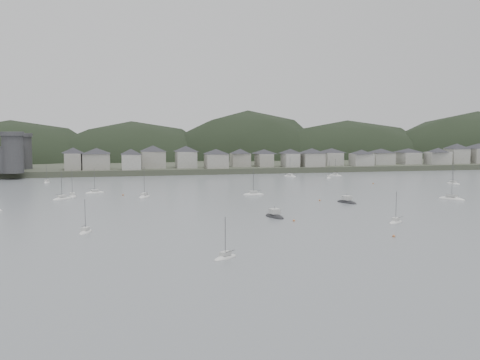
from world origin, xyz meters
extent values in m
plane|color=slate|center=(0.00, 0.00, 0.00)|extent=(900.00, 900.00, 0.00)
cube|color=#383D2D|center=(0.00, 295.00, 1.50)|extent=(900.00, 250.00, 3.00)
ellipsoid|color=black|center=(-110.87, 271.94, -10.14)|extent=(138.98, 92.48, 81.13)
ellipsoid|color=black|center=(-32.30, 272.87, -9.97)|extent=(132.08, 90.41, 79.74)
ellipsoid|color=black|center=(50.65, 272.93, -12.68)|extent=(133.88, 88.37, 101.41)
ellipsoid|color=black|center=(125.95, 267.91, -10.32)|extent=(165.81, 81.78, 82.55)
ellipsoid|color=black|center=(234.44, 265.57, -12.82)|extent=(177.60, 96.61, 102.57)
cylinder|color=#38383B|center=(-92.00, 166.00, 12.00)|extent=(10.00, 10.00, 18.00)
cylinder|color=#38383B|center=(-92.00, 194.00, 11.50)|extent=(10.00, 10.00, 17.00)
cube|color=#38383B|center=(-92.00, 180.00, 9.00)|extent=(3.50, 30.00, 12.00)
cube|color=gray|center=(-65.00, 181.96, 7.29)|extent=(8.34, 12.91, 8.59)
pyramid|color=#2C2C32|center=(-65.00, 181.96, 13.09)|extent=(15.78, 15.78, 3.01)
cube|color=gray|center=(-53.32, 181.32, 7.18)|extent=(13.68, 13.35, 8.36)
pyramid|color=#2C2C32|center=(-53.32, 181.32, 12.82)|extent=(20.07, 20.07, 2.93)
cube|color=#9A9790|center=(-35.57, 176.02, 7.04)|extent=(9.78, 10.20, 8.08)
pyramid|color=#2C2C32|center=(-35.57, 176.02, 12.49)|extent=(14.83, 14.83, 2.83)
cube|color=gray|center=(-23.51, 185.65, 7.55)|extent=(12.59, 13.33, 9.09)
pyramid|color=#2C2C32|center=(-23.51, 185.65, 13.68)|extent=(19.24, 19.24, 3.18)
cube|color=#9A9790|center=(-5.75, 184.10, 7.43)|extent=(10.74, 12.17, 8.87)
pyramid|color=#2C2C32|center=(-5.75, 184.10, 13.42)|extent=(17.01, 17.01, 3.10)
cube|color=gray|center=(9.92, 177.53, 6.85)|extent=(11.63, 12.09, 7.69)
pyramid|color=#2C2C32|center=(9.92, 177.53, 12.04)|extent=(17.61, 17.61, 2.69)
cube|color=gray|center=(25.25, 186.19, 6.72)|extent=(10.37, 9.35, 7.44)
pyramid|color=#2C2C32|center=(25.25, 186.19, 11.74)|extent=(14.65, 14.65, 2.60)
cube|color=gray|center=(38.63, 183.79, 6.61)|extent=(8.24, 12.20, 7.22)
pyramid|color=#2C2C32|center=(38.63, 183.79, 11.48)|extent=(15.17, 15.17, 2.53)
cube|color=#9A9790|center=(52.50, 178.55, 6.73)|extent=(8.06, 10.91, 7.46)
pyramid|color=#2C2C32|center=(52.50, 178.55, 11.77)|extent=(14.08, 14.08, 2.61)
cube|color=gray|center=(64.81, 177.06, 6.83)|extent=(11.73, 11.78, 7.66)
pyramid|color=#2C2C32|center=(64.81, 177.06, 12.00)|extent=(17.46, 17.46, 2.68)
cube|color=#9A9790|center=(80.64, 186.91, 6.67)|extent=(10.19, 13.02, 7.33)
pyramid|color=#2C2C32|center=(80.64, 186.91, 11.62)|extent=(17.23, 17.23, 2.57)
cube|color=#9A9790|center=(95.55, 178.06, 6.44)|extent=(11.70, 9.81, 6.88)
pyramid|color=#2C2C32|center=(95.55, 178.06, 11.08)|extent=(15.97, 15.97, 2.41)
cube|color=#9A9790|center=(112.40, 186.91, 6.50)|extent=(12.83, 12.48, 7.00)
pyramid|color=#2C2C32|center=(112.40, 186.91, 11.22)|extent=(18.79, 18.79, 2.45)
cube|color=#9A9790|center=(130.73, 187.42, 6.48)|extent=(11.07, 13.50, 6.97)
pyramid|color=#2C2C32|center=(130.73, 187.42, 11.19)|extent=(18.25, 18.25, 2.44)
cube|color=#9A9790|center=(146.02, 179.72, 6.67)|extent=(13.75, 9.12, 7.34)
pyramid|color=#2C2C32|center=(146.02, 179.72, 11.62)|extent=(16.97, 16.97, 2.57)
cube|color=#9A9790|center=(162.92, 185.95, 7.53)|extent=(11.37, 11.57, 9.05)
pyramid|color=#2C2C32|center=(162.92, 185.95, 13.63)|extent=(17.03, 17.03, 3.17)
cube|color=gray|center=(177.85, 185.32, 7.54)|extent=(12.07, 13.43, 9.09)
pyramid|color=#2C2C32|center=(177.85, 185.32, 13.68)|extent=(18.93, 18.93, 3.18)
ellipsoid|color=silver|center=(-58.97, 87.87, 0.05)|extent=(3.13, 7.91, 1.54)
cube|color=beige|center=(-58.97, 87.87, 1.12)|extent=(1.93, 2.84, 0.70)
cylinder|color=#3F3F42|center=(-58.97, 87.87, 5.03)|extent=(0.12, 0.12, 9.65)
cylinder|color=#3F3F42|center=(-59.09, 86.49, 1.67)|extent=(0.40, 3.47, 0.10)
ellipsoid|color=silver|center=(-33.74, 80.67, 0.05)|extent=(5.95, 9.01, 1.72)
cube|color=beige|center=(-33.74, 80.67, 1.21)|extent=(2.94, 3.52, 0.70)
cylinder|color=#3F3F42|center=(-33.74, 80.67, 5.59)|extent=(0.12, 0.12, 10.77)
cylinder|color=#3F3F42|center=(-33.12, 79.25, 1.76)|extent=(1.63, 3.60, 0.10)
ellipsoid|color=silver|center=(27.37, 11.98, 0.05)|extent=(6.33, 5.49, 1.28)
cube|color=beige|center=(27.37, 11.98, 0.99)|extent=(2.63, 2.47, 0.70)
cylinder|color=#3F3F42|center=(27.37, 11.98, 4.20)|extent=(0.12, 0.12, 7.99)
cylinder|color=#3F3F42|center=(28.28, 11.29, 1.54)|extent=(2.35, 1.82, 0.10)
ellipsoid|color=silver|center=(-61.96, 80.81, 0.05)|extent=(7.34, 7.36, 1.58)
cube|color=beige|center=(-61.96, 80.81, 1.14)|extent=(3.17, 3.18, 0.70)
cylinder|color=#3F3F42|center=(-61.96, 80.81, 5.12)|extent=(0.12, 0.12, 9.84)
cylinder|color=#3F3F42|center=(-62.96, 81.82, 1.69)|extent=(2.57, 2.58, 0.10)
ellipsoid|color=silver|center=(-50.79, 15.35, 0.05)|extent=(3.92, 6.54, 1.25)
cube|color=beige|center=(-50.79, 15.35, 0.97)|extent=(2.01, 2.51, 0.70)
cylinder|color=#3F3F42|center=(-50.79, 15.35, 4.09)|extent=(0.12, 0.12, 7.79)
cylinder|color=#3F3F42|center=(-51.16, 16.40, 1.52)|extent=(1.01, 2.68, 0.10)
ellipsoid|color=silver|center=(-23.70, -17.09, 0.05)|extent=(6.02, 5.44, 1.23)
cube|color=beige|center=(-23.70, -17.09, 0.97)|extent=(2.53, 2.42, 0.70)
cylinder|color=#3F3F42|center=(-23.70, -17.09, 4.05)|extent=(0.12, 0.12, 7.71)
cylinder|color=#3F3F42|center=(-22.84, -17.79, 1.52)|extent=(2.21, 1.84, 0.10)
ellipsoid|color=silver|center=(102.05, 98.13, 0.05)|extent=(3.67, 7.93, 1.53)
cube|color=beige|center=(102.05, 98.13, 1.11)|extent=(2.10, 2.91, 0.70)
cylinder|color=#3F3F42|center=(102.05, 98.13, 4.97)|extent=(0.12, 0.12, 9.53)
cylinder|color=#3F3F42|center=(101.82, 96.77, 1.66)|extent=(0.67, 3.40, 0.10)
ellipsoid|color=silver|center=(59.32, 137.61, 0.05)|extent=(5.18, 7.04, 1.36)
cube|color=beige|center=(59.32, 137.61, 1.03)|extent=(2.46, 2.82, 0.70)
cylinder|color=#3F3F42|center=(59.32, 137.61, 4.47)|extent=(0.12, 0.12, 8.53)
cylinder|color=#3F3F42|center=(58.73, 138.69, 1.58)|extent=(1.55, 2.75, 0.10)
ellipsoid|color=silver|center=(-74.11, 143.76, 0.05)|extent=(2.70, 6.92, 1.35)
cube|color=beige|center=(-74.11, 143.76, 1.03)|extent=(1.67, 2.48, 0.70)
cylinder|color=#3F3F42|center=(-74.11, 143.76, 4.43)|extent=(0.12, 0.12, 8.46)
cylinder|color=#3F3F42|center=(-74.02, 142.54, 1.58)|extent=(0.34, 3.05, 0.10)
ellipsoid|color=silver|center=(5.92, 78.79, 0.05)|extent=(7.97, 3.21, 1.55)
cube|color=beige|center=(5.92, 78.79, 1.13)|extent=(2.87, 1.96, 0.70)
cylinder|color=#3F3F42|center=(5.92, 78.79, 5.05)|extent=(0.12, 0.12, 9.71)
cylinder|color=#3F3F42|center=(7.32, 78.92, 1.68)|extent=(3.49, 0.43, 0.10)
ellipsoid|color=silver|center=(69.53, 50.66, 0.05)|extent=(7.32, 10.04, 1.94)
cube|color=beige|center=(69.53, 50.66, 1.32)|extent=(3.49, 4.01, 0.70)
cylinder|color=#3F3F42|center=(69.53, 50.66, 6.28)|extent=(0.12, 0.12, 12.15)
cylinder|color=#3F3F42|center=(68.70, 49.12, 1.87)|extent=(2.15, 3.91, 0.10)
ellipsoid|color=silver|center=(-51.51, 97.52, 0.05)|extent=(7.67, 4.55, 1.46)
cube|color=beige|center=(-51.51, 97.52, 1.08)|extent=(2.94, 2.34, 0.70)
cylinder|color=#3F3F42|center=(-51.51, 97.52, 4.77)|extent=(0.12, 0.12, 9.14)
cylinder|color=#3F3F42|center=(-52.76, 97.94, 1.63)|extent=(3.15, 1.14, 0.10)
ellipsoid|color=silver|center=(43.12, 150.00, 0.05)|extent=(6.26, 8.10, 1.59)
cube|color=beige|center=(43.12, 150.00, 1.14)|extent=(2.93, 3.28, 0.70)
cylinder|color=#3F3F42|center=(43.12, 150.00, 5.15)|extent=(0.12, 0.12, 9.91)
cylinder|color=#3F3F42|center=(43.85, 151.22, 1.69)|extent=(1.93, 3.11, 0.10)
ellipsoid|color=silver|center=(67.65, 149.67, 0.05)|extent=(6.39, 6.73, 1.41)
cube|color=beige|center=(67.65, 149.67, 1.05)|extent=(2.80, 2.86, 0.70)
cylinder|color=#3F3F42|center=(67.65, 149.67, 4.60)|extent=(0.12, 0.12, 8.79)
cylinder|color=#3F3F42|center=(66.81, 148.73, 1.60)|extent=(2.20, 2.42, 0.10)
ellipsoid|color=black|center=(30.76, 50.87, 0.05)|extent=(5.78, 8.98, 1.86)
cube|color=beige|center=(30.76, 50.87, 1.63)|extent=(3.10, 3.20, 1.40)
cylinder|color=#3F3F42|center=(30.76, 50.87, 2.53)|extent=(0.10, 0.10, 1.20)
ellipsoid|color=black|center=(-0.91, 27.62, 0.05)|extent=(5.01, 9.08, 1.89)
cube|color=beige|center=(-0.91, 27.62, 1.65)|extent=(2.94, 3.07, 1.40)
cylinder|color=#3F3F42|center=(-0.91, 27.62, 2.55)|extent=(0.10, 0.10, 1.20)
sphere|color=#BB6F3E|center=(-41.16, 87.64, 0.15)|extent=(0.70, 0.70, 0.70)
sphere|color=#BB6F3E|center=(2.16, 19.94, 0.15)|extent=(0.70, 0.70, 0.70)
sphere|color=#BB6F3E|center=(17.58, -5.20, 0.15)|extent=(0.70, 0.70, 0.70)
sphere|color=#BB6F3E|center=(67.71, 106.46, 0.15)|extent=(0.70, 0.70, 0.70)
sphere|color=#BB6F3E|center=(23.82, 57.53, 0.15)|extent=(0.70, 0.70, 0.70)
camera|label=1|loc=(-43.56, -117.47, 24.46)|focal=41.28mm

